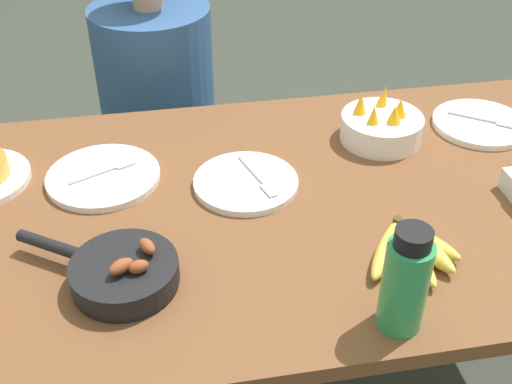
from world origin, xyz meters
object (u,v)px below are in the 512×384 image
Objects in this scene: water_bottle at (405,282)px; fruit_bowl_mango at (381,126)px; skillet at (122,272)px; empty_plate_near_front at (246,183)px; person_figure at (162,138)px; banana_bunch at (410,248)px; empty_plate_far_left at (480,124)px; empty_plate_mid_edge at (103,177)px.

fruit_bowl_mango is at bearing 73.80° from water_bottle.
water_bottle is at bearing -167.01° from skillet.
empty_plate_near_front is 0.21× the size of person_figure.
skillet reaches higher than banana_bunch.
empty_plate_far_left is 1.18× the size of water_bottle.
skillet is (-0.55, 0.02, 0.01)m from banana_bunch.
banana_bunch reaches higher than empty_plate_mid_edge.
fruit_bowl_mango reaches higher than banana_bunch.
empty_plate_far_left is at bearing 4.27° from empty_plate_mid_edge.
empty_plate_near_front is 1.14× the size of water_bottle.
skillet is 0.75m from fruit_bowl_mango.
empty_plate_mid_edge is 0.68m from fruit_bowl_mango.
empty_plate_far_left is 0.95m from empty_plate_mid_edge.
skillet is at bearing -83.31° from empty_plate_mid_edge.
water_bottle is at bearing -106.20° from fruit_bowl_mango.
skillet is 1.51× the size of fruit_bowl_mango.
skillet is at bearing 158.79° from water_bottle.
water_bottle is (-0.17, -0.59, 0.06)m from fruit_bowl_mango.
water_bottle is at bearing -46.23° from empty_plate_mid_edge.
water_bottle is at bearing -72.15° from person_figure.
fruit_bowl_mango is (-0.27, -0.01, 0.03)m from empty_plate_far_left.
fruit_bowl_mango is 0.18× the size of person_figure.
empty_plate_mid_edge is (-0.31, 0.08, -0.00)m from empty_plate_near_front.
fruit_bowl_mango is at bearing -45.47° from person_figure.
fruit_bowl_mango is 0.82m from person_figure.
empty_plate_near_front is at bearing 113.15° from water_bottle.
empty_plate_far_left is 0.21× the size of person_figure.
fruit_bowl_mango reaches higher than empty_plate_mid_edge.
banana_bunch reaches higher than empty_plate_near_front.
person_figure is at bearing 76.51° from empty_plate_mid_edge.
fruit_bowl_mango is at bearing 78.32° from banana_bunch.
person_figure reaches higher than banana_bunch.
empty_plate_mid_edge is at bearing 133.77° from water_bottle.
person_figure reaches higher than skillet.
skillet is 0.35m from empty_plate_mid_edge.
skillet is at bearing -96.20° from person_figure.
person_figure reaches higher than empty_plate_near_front.
empty_plate_mid_edge is at bearing -175.73° from empty_plate_far_left.
water_bottle reaches higher than empty_plate_far_left.
empty_plate_mid_edge is at bearing 165.72° from empty_plate_near_front.
empty_plate_far_left is 0.28m from fruit_bowl_mango.
water_bottle is (-0.08, -0.16, 0.08)m from banana_bunch.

